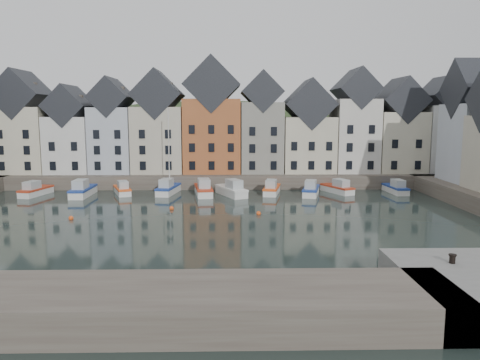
{
  "coord_description": "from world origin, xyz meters",
  "views": [
    {
      "loc": [
        2.88,
        -45.7,
        11.13
      ],
      "look_at": [
        3.96,
        6.0,
        3.76
      ],
      "focal_mm": 35.0,
      "sensor_mm": 36.0,
      "label": 1
    }
  ],
  "objects": [
    {
      "name": "ground",
      "position": [
        0.0,
        0.0,
        0.0
      ],
      "size": [
        260.0,
        260.0,
        0.0
      ],
      "primitive_type": "plane",
      "color": "black",
      "rests_on": "ground"
    },
    {
      "name": "far_quay",
      "position": [
        0.0,
        30.0,
        1.0
      ],
      "size": [
        90.0,
        16.0,
        2.0
      ],
      "primitive_type": "cube",
      "color": "#494038",
      "rests_on": "ground"
    },
    {
      "name": "hillside",
      "position": [
        0.02,
        56.0,
        -17.96
      ],
      "size": [
        153.6,
        70.4,
        64.0
      ],
      "color": "#223219",
      "rests_on": "ground"
    },
    {
      "name": "far_terrace",
      "position": [
        3.21,
        28.0,
        8.88
      ],
      "size": [
        72.37,
        8.16,
        17.78
      ],
      "color": "beige",
      "rests_on": "far_quay"
    },
    {
      "name": "mooring_buoys",
      "position": [
        -4.0,
        5.33,
        0.15
      ],
      "size": [
        20.5,
        5.5,
        0.5
      ],
      "color": "#E8521B",
      "rests_on": "ground"
    },
    {
      "name": "boat_a",
      "position": [
        -23.81,
        17.86,
        0.68
      ],
      "size": [
        2.99,
        6.18,
        2.28
      ],
      "rotation": [
        0.0,
        0.0,
        -0.2
      ],
      "color": "silver",
      "rests_on": "ground"
    },
    {
      "name": "boat_b",
      "position": [
        -17.18,
        17.24,
        0.77
      ],
      "size": [
        2.12,
        6.74,
        2.59
      ],
      "rotation": [
        0.0,
        0.0,
        0.0
      ],
      "color": "silver",
      "rests_on": "ground"
    },
    {
      "name": "boat_c",
      "position": [
        -12.13,
        18.67,
        0.63
      ],
      "size": [
        3.6,
        5.78,
        2.13
      ],
      "rotation": [
        0.0,
        0.0,
        0.37
      ],
      "color": "silver",
      "rests_on": "ground"
    },
    {
      "name": "boat_d",
      "position": [
        -5.82,
        18.77,
        0.79
      ],
      "size": [
        2.98,
        6.59,
        12.16
      ],
      "rotation": [
        0.0,
        0.0,
        -0.16
      ],
      "color": "silver",
      "rests_on": "ground"
    },
    {
      "name": "boat_e",
      "position": [
        -0.81,
        17.71,
        0.77
      ],
      "size": [
        3.02,
        6.98,
        2.59
      ],
      "rotation": [
        0.0,
        0.0,
        0.14
      ],
      "color": "silver",
      "rests_on": "ground"
    },
    {
      "name": "boat_f",
      "position": [
        3.06,
        17.12,
        0.76
      ],
      "size": [
        4.65,
        6.91,
        2.56
      ],
      "rotation": [
        0.0,
        0.0,
        0.43
      ],
      "color": "silver",
      "rests_on": "ground"
    },
    {
      "name": "boat_g",
      "position": [
        8.63,
        18.39,
        0.69
      ],
      "size": [
        3.02,
        6.24,
        2.3
      ],
      "rotation": [
        0.0,
        0.0,
        -0.2
      ],
      "color": "silver",
      "rests_on": "ground"
    },
    {
      "name": "boat_h",
      "position": [
        13.94,
        17.33,
        0.71
      ],
      "size": [
        3.41,
        6.47,
        2.37
      ],
      "rotation": [
        0.0,
        0.0,
        -0.25
      ],
      "color": "silver",
      "rests_on": "ground"
    },
    {
      "name": "boat_i",
      "position": [
        18.05,
        19.09,
        0.67
      ],
      "size": [
        4.08,
        6.04,
        2.23
      ],
      "rotation": [
        0.0,
        0.0,
        0.43
      ],
      "color": "silver",
      "rests_on": "ground"
    },
    {
      "name": "boat_j",
      "position": [
        26.19,
        18.78,
        0.66
      ],
      "size": [
        2.17,
        5.86,
        2.21
      ],
      "rotation": [
        0.0,
        0.0,
        0.07
      ],
      "color": "silver",
      "rests_on": "ground"
    },
    {
      "name": "mooring_bollard",
      "position": [
        16.52,
        -18.24,
        2.31
      ],
      "size": [
        0.48,
        0.48,
        0.56
      ],
      "color": "black",
      "rests_on": "near_quay"
    }
  ]
}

